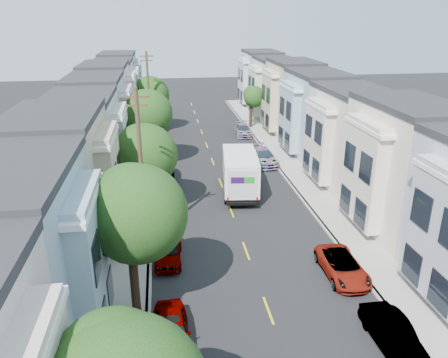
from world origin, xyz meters
The scene contains 25 objects.
ground centered at (0.00, 0.00, 0.00)m, with size 160.00×160.00×0.00m, color black.
road_slab centered at (0.00, 15.00, 0.01)m, with size 12.00×70.00×0.02m, color black.
curb_left centered at (-6.05, 15.00, 0.07)m, with size 0.30×70.00×0.15m, color gray.
curb_right centered at (6.05, 15.00, 0.07)m, with size 0.30×70.00×0.15m, color gray.
sidewalk_left centered at (-7.35, 15.00, 0.07)m, with size 2.60×70.00×0.15m, color gray.
sidewalk_right centered at (7.35, 15.00, 0.07)m, with size 2.60×70.00×0.15m, color gray.
centerline centered at (0.00, 15.00, 0.00)m, with size 0.12×70.00×0.01m, color gold.
townhouse_row_left centered at (-11.15, 15.00, 0.00)m, with size 5.00×70.00×8.50m, color beige.
townhouse_row_right centered at (11.15, 15.00, 0.00)m, with size 5.00×70.00×8.50m, color beige.
tree_b centered at (-6.30, -5.20, 5.46)m, with size 4.70×4.70×7.84m.
tree_c centered at (-6.30, 6.81, 4.47)m, with size 4.70×4.70×6.84m.
tree_d centered at (-6.30, 17.54, 5.19)m, with size 4.70×4.70×7.56m.
tree_e centered at (-6.30, 31.21, 4.61)m, with size 4.70×4.70×6.98m.
tree_far_r centered at (6.89, 31.32, 4.00)m, with size 2.79×2.79×5.46m.
utility_pole_near centered at (-6.30, 2.00, 5.15)m, with size 1.60×0.26×10.00m.
utility_pole_far centered at (-6.30, 28.00, 5.15)m, with size 1.60×0.26×10.00m.
fedex_truck centered at (1.30, 9.70, 1.90)m, with size 2.73×7.10×3.40m.
lead_sedan centered at (2.55, 17.80, 0.73)m, with size 1.55×4.39×1.46m, color black.
parked_left_b centered at (-4.90, -7.72, 0.69)m, with size 1.64×4.28×1.39m, color black.
parked_left_c centered at (-4.90, -0.43, 0.67)m, with size 1.58×4.12×1.34m, color #959595.
parked_left_d centered at (-4.90, 13.19, 0.76)m, with size 1.62×4.58×1.53m, color #421006.
parked_right_a centered at (4.90, -9.31, 0.68)m, with size 1.44×4.07×1.36m, color #42474A.
parked_right_b centered at (4.90, -3.54, 0.63)m, with size 2.08×4.52×1.26m, color silver.
parked_right_c centered at (4.90, 16.69, 0.74)m, with size 2.09×4.96×1.49m, color black.
parked_right_d centered at (4.90, 27.67, 0.66)m, with size 1.85×4.41×1.32m, color #0D1F40.
Camera 1 is at (-4.83, -23.83, 14.15)m, focal length 35.00 mm.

